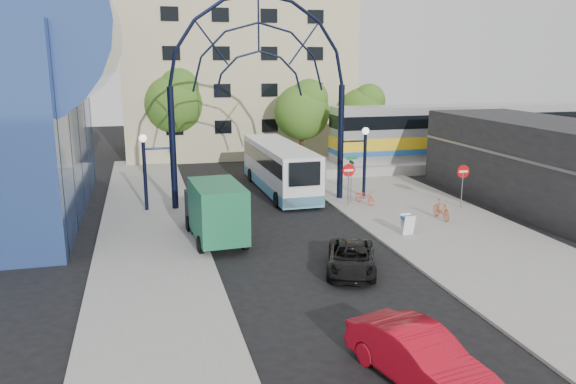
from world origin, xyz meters
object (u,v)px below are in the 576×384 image
object	(u,v)px
stop_sign	(349,174)
tree_north_c	(363,110)
bike_near_b	(442,209)
train_car	(482,130)
bike_near_a	(365,197)
black_suv	(351,258)
street_name_sign	(351,170)
city_bus	(279,167)
tree_north_b	(174,100)
green_truck	(215,211)
gateway_arch	(259,58)
do_not_enter_sign	(463,176)
tree_north_a	(304,109)
sandwich_board	(408,222)
red_sedan	(419,357)

from	to	relation	value
stop_sign	tree_north_c	size ratio (longest dim) A/B	0.38
stop_sign	bike_near_b	bearing A→B (deg)	-46.52
train_car	bike_near_a	xyz separation A→B (m)	(-14.09, -9.91, -2.34)
bike_near_b	black_suv	bearing A→B (deg)	-140.82
street_name_sign	city_bus	size ratio (longest dim) A/B	0.25
tree_north_b	green_truck	size ratio (longest dim) A/B	1.36
street_name_sign	green_truck	bearing A→B (deg)	-151.17
black_suv	stop_sign	bearing A→B (deg)	90.78
train_car	gateway_arch	bearing A→B (deg)	-158.20
do_not_enter_sign	tree_north_c	size ratio (longest dim) A/B	0.38
tree_north_a	bike_near_b	distance (m)	18.52
stop_sign	green_truck	world-z (taller)	green_truck
gateway_arch	bike_near_b	xyz separation A→B (m)	(8.59, -6.00, -7.91)
street_name_sign	sandwich_board	size ratio (longest dim) A/B	2.83
tree_north_c	black_suv	size ratio (longest dim) A/B	1.57
sandwich_board	red_sedan	world-z (taller)	red_sedan
black_suv	sandwich_board	bearing A→B (deg)	61.22
tree_north_a	bike_near_a	world-z (taller)	tree_north_a
sandwich_board	red_sedan	size ratio (longest dim) A/B	0.22
street_name_sign	bike_near_b	xyz separation A→B (m)	(3.39, -4.60, -1.48)
city_bus	tree_north_a	bearing A→B (deg)	63.56
black_suv	red_sedan	size ratio (longest dim) A/B	0.91
tree_north_b	black_suv	bearing A→B (deg)	-79.42
do_not_enter_sign	bike_near_a	xyz separation A→B (m)	(-5.09, 2.09, -1.41)
tree_north_a	green_truck	world-z (taller)	tree_north_a
sandwich_board	train_car	world-z (taller)	train_car
do_not_enter_sign	bike_near_a	distance (m)	5.68
gateway_arch	tree_north_a	bearing A→B (deg)	62.83
tree_north_a	stop_sign	bearing A→B (deg)	-95.42
tree_north_a	tree_north_b	world-z (taller)	tree_north_b
tree_north_b	tree_north_c	size ratio (longest dim) A/B	1.23
city_bus	bike_near_a	distance (m)	6.58
do_not_enter_sign	street_name_sign	size ratio (longest dim) A/B	0.89
gateway_arch	city_bus	distance (m)	7.90
stop_sign	black_suv	world-z (taller)	stop_sign
tree_north_b	black_suv	size ratio (longest dim) A/B	1.93
tree_north_c	stop_sign	bearing A→B (deg)	-114.69
green_truck	black_suv	bearing A→B (deg)	-52.49
gateway_arch	bike_near_b	size ratio (longest dim) A/B	7.74
gateway_arch	bike_near_a	distance (m)	10.13
gateway_arch	tree_north_c	xyz separation A→B (m)	(12.12, 13.93, -4.28)
tree_north_a	bike_near_b	world-z (taller)	tree_north_a
tree_north_b	tree_north_c	bearing A→B (deg)	-7.12
stop_sign	red_sedan	world-z (taller)	stop_sign
gateway_arch	red_sedan	size ratio (longest dim) A/B	3.00
sandwich_board	tree_north_a	xyz separation A→B (m)	(0.52, 19.95, 3.86)
street_name_sign	city_bus	bearing A→B (deg)	125.09
stop_sign	black_suv	size ratio (longest dim) A/B	0.60
gateway_arch	stop_sign	distance (m)	8.37
street_name_sign	green_truck	world-z (taller)	street_name_sign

